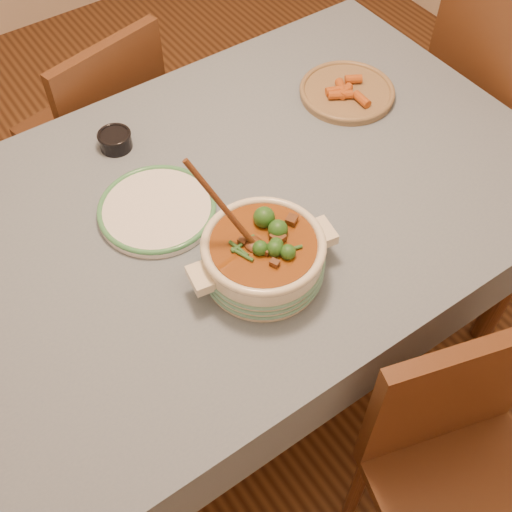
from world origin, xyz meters
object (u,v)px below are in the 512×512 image
at_px(white_plate, 157,209).
at_px(condiment_bowl, 115,139).
at_px(dining_table, 234,223).
at_px(chair_far, 103,128).
at_px(stew_casserole, 263,254).
at_px(fried_plate, 347,91).
at_px(chair_right, 495,99).
at_px(chair_near, 457,464).

distance_m(white_plate, condiment_bowl, 0.27).
relative_size(dining_table, chair_far, 1.96).
distance_m(stew_casserole, fried_plate, 0.68).
distance_m(condiment_bowl, chair_right, 1.28).
bearing_deg(chair_near, stew_casserole, 123.66).
relative_size(stew_casserole, white_plate, 0.94).
bearing_deg(fried_plate, stew_casserole, -146.09).
bearing_deg(stew_casserole, fried_plate, 33.91).
bearing_deg(chair_far, dining_table, 81.21).
bearing_deg(stew_casserole, dining_table, 72.93).
relative_size(white_plate, chair_right, 0.38).
bearing_deg(stew_casserole, chair_near, -72.64).
bearing_deg(condiment_bowl, stew_casserole, -81.87).
distance_m(fried_plate, chair_right, 0.62).
bearing_deg(chair_right, white_plate, 104.05).
bearing_deg(dining_table, chair_right, 1.61).
bearing_deg(chair_near, condiment_bowl, 119.02).
relative_size(chair_far, chair_right, 0.86).
xyz_separation_m(condiment_bowl, chair_far, (0.10, 0.40, -0.30)).
bearing_deg(chair_near, chair_far, 111.97).
bearing_deg(condiment_bowl, chair_near, -77.29).
bearing_deg(chair_right, fried_plate, 93.85).
distance_m(stew_casserole, chair_right, 1.19).
relative_size(chair_far, chair_near, 1.01).
xyz_separation_m(stew_casserole, chair_near, (0.17, -0.54, -0.34)).
height_order(dining_table, chair_near, chair_near).
bearing_deg(dining_table, chair_far, 93.92).
xyz_separation_m(chair_far, chair_near, (0.15, -1.50, -0.00)).
xyz_separation_m(stew_casserole, chair_right, (1.14, 0.26, -0.26)).
relative_size(dining_table, condiment_bowl, 15.63).
bearing_deg(white_plate, dining_table, -21.70).
distance_m(stew_casserole, condiment_bowl, 0.57).
bearing_deg(chair_far, stew_casserole, 76.14).
xyz_separation_m(condiment_bowl, chair_near, (0.25, -1.11, -0.30)).
relative_size(fried_plate, chair_right, 0.32).
xyz_separation_m(white_plate, fried_plate, (0.67, 0.08, 0.00)).
bearing_deg(white_plate, chair_right, -1.86).
xyz_separation_m(chair_far, chair_right, (1.12, -0.71, 0.08)).
bearing_deg(fried_plate, chair_near, -113.32).
height_order(white_plate, chair_right, chair_right).
relative_size(white_plate, chair_far, 0.44).
height_order(chair_far, chair_near, chair_far).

